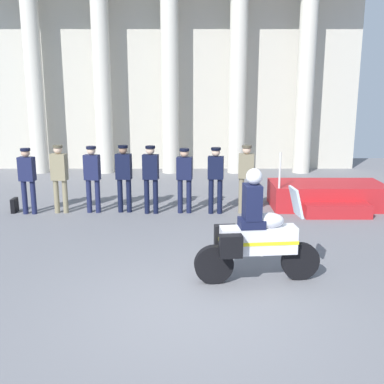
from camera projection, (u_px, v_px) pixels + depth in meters
name	position (u px, v px, depth m)	size (l,w,h in m)	color
ground_plane	(195.00, 308.00, 6.83)	(28.00, 28.00, 0.00)	slate
colonnade_backdrop	(169.00, 61.00, 16.90)	(13.86, 1.46, 7.72)	beige
reviewing_stand	(326.00, 196.00, 12.28)	(2.92, 1.91, 1.55)	#B21E23
officer_in_row_0	(26.00, 176.00, 11.54)	(0.41, 0.27, 1.65)	#191E42
officer_in_row_1	(58.00, 174.00, 11.62)	(0.41, 0.27, 1.72)	#847A5B
officer_in_row_2	(91.00, 174.00, 11.67)	(0.41, 0.27, 1.69)	#191E42
officer_in_row_3	(123.00, 173.00, 11.70)	(0.41, 0.27, 1.70)	black
officer_in_row_4	(149.00, 174.00, 11.58)	(0.41, 0.27, 1.71)	black
officer_in_row_5	(183.00, 175.00, 11.64)	(0.41, 0.27, 1.64)	#141938
officer_in_row_6	(214.00, 175.00, 11.59)	(0.41, 0.27, 1.67)	black
officer_in_row_7	(245.00, 173.00, 11.61)	(0.41, 0.27, 1.72)	#7A7056
motorcycle_with_rider	(253.00, 235.00, 7.59)	(2.09, 0.73, 1.90)	black
briefcase_on_ground	(13.00, 205.00, 11.87)	(0.10, 0.32, 0.36)	black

